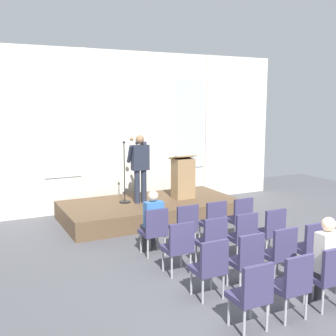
{
  "coord_description": "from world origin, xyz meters",
  "views": [
    {
      "loc": [
        -4.18,
        -4.46,
        2.93
      ],
      "look_at": [
        -0.08,
        3.82,
        1.47
      ],
      "focal_mm": 44.46,
      "sensor_mm": 36.0,
      "label": 1
    }
  ],
  "objects_px": {
    "chair_r1_c1": "(212,239)",
    "chair_r3_c0": "(252,292)",
    "chair_r3_c2": "(328,273)",
    "audience_r0_c0": "(153,219)",
    "chair_r0_c3": "(240,216)",
    "chair_r3_c1": "(292,282)",
    "mic_stand": "(125,189)",
    "speaker": "(140,164)",
    "lectern": "(183,177)",
    "chair_r0_c0": "(154,229)",
    "chair_r1_c0": "(179,245)",
    "chair_r0_c1": "(185,224)",
    "chair_r2_c1": "(247,258)",
    "chair_r2_c0": "(210,265)",
    "chair_r1_c3": "(271,229)",
    "chair_r2_c2": "(280,251)",
    "chair_r1_c2": "(243,234)",
    "audience_r3_c2": "(325,257)",
    "chair_r0_c2": "(213,220)",
    "chair_r2_c3": "(310,245)"
  },
  "relations": [
    {
      "from": "chair_r1_c1",
      "to": "chair_r3_c0",
      "type": "bearing_deg",
      "value": -108.4
    },
    {
      "from": "chair_r3_c2",
      "to": "audience_r0_c0",
      "type": "bearing_deg",
      "value": 113.33
    },
    {
      "from": "chair_r1_c1",
      "to": "chair_r0_c3",
      "type": "bearing_deg",
      "value": 36.93
    },
    {
      "from": "chair_r3_c1",
      "to": "chair_r3_c2",
      "type": "bearing_deg",
      "value": 0.0
    },
    {
      "from": "chair_r0_c3",
      "to": "mic_stand",
      "type": "bearing_deg",
      "value": 121.87
    },
    {
      "from": "speaker",
      "to": "chair_r3_c0",
      "type": "height_order",
      "value": "speaker"
    },
    {
      "from": "lectern",
      "to": "chair_r1_c1",
      "type": "xyz_separation_m",
      "value": [
        -1.26,
        -3.42,
        -0.46
      ]
    },
    {
      "from": "chair_r0_c0",
      "to": "chair_r1_c0",
      "type": "bearing_deg",
      "value": -90.0
    },
    {
      "from": "audience_r0_c0",
      "to": "chair_r1_c1",
      "type": "bearing_deg",
      "value": -58.46
    },
    {
      "from": "audience_r0_c0",
      "to": "chair_r0_c1",
      "type": "height_order",
      "value": "audience_r0_c0"
    },
    {
      "from": "chair_r0_c3",
      "to": "chair_r3_c0",
      "type": "height_order",
      "value": "same"
    },
    {
      "from": "audience_r0_c0",
      "to": "chair_r3_c1",
      "type": "bearing_deg",
      "value": -77.83
    },
    {
      "from": "chair_r2_c1",
      "to": "chair_r1_c0",
      "type": "bearing_deg",
      "value": 123.63
    },
    {
      "from": "chair_r2_c1",
      "to": "chair_r3_c0",
      "type": "bearing_deg",
      "value": -123.63
    },
    {
      "from": "chair_r2_c0",
      "to": "chair_r3_c1",
      "type": "height_order",
      "value": "same"
    },
    {
      "from": "chair_r1_c3",
      "to": "chair_r3_c1",
      "type": "bearing_deg",
      "value": -123.63
    },
    {
      "from": "chair_r2_c2",
      "to": "lectern",
      "type": "bearing_deg",
      "value": 82.44
    },
    {
      "from": "audience_r0_c0",
      "to": "lectern",
      "type": "bearing_deg",
      "value": 50.38
    },
    {
      "from": "chair_r0_c0",
      "to": "chair_r1_c2",
      "type": "bearing_deg",
      "value": -36.93
    },
    {
      "from": "chair_r1_c1",
      "to": "audience_r3_c2",
      "type": "xyz_separation_m",
      "value": [
        0.67,
        -1.93,
        0.21
      ]
    },
    {
      "from": "chair_r0_c2",
      "to": "chair_r2_c2",
      "type": "bearing_deg",
      "value": -90.0
    },
    {
      "from": "chair_r1_c0",
      "to": "chair_r2_c1",
      "type": "bearing_deg",
      "value": -56.37
    },
    {
      "from": "audience_r0_c0",
      "to": "chair_r3_c2",
      "type": "distance_m",
      "value": 3.38
    },
    {
      "from": "chair_r1_c3",
      "to": "chair_r3_c2",
      "type": "distance_m",
      "value": 2.12
    },
    {
      "from": "chair_r2_c3",
      "to": "chair_r1_c2",
      "type": "bearing_deg",
      "value": 123.63
    },
    {
      "from": "lectern",
      "to": "chair_r0_c3",
      "type": "relative_size",
      "value": 1.23
    },
    {
      "from": "chair_r1_c1",
      "to": "chair_r1_c3",
      "type": "distance_m",
      "value": 1.34
    },
    {
      "from": "lectern",
      "to": "chair_r2_c0",
      "type": "distance_m",
      "value": 4.84
    },
    {
      "from": "chair_r2_c0",
      "to": "chair_r2_c1",
      "type": "distance_m",
      "value": 0.67
    },
    {
      "from": "chair_r1_c0",
      "to": "chair_r1_c2",
      "type": "xyz_separation_m",
      "value": [
        1.34,
        0.0,
        0.0
      ]
    },
    {
      "from": "chair_r1_c0",
      "to": "chair_r1_c1",
      "type": "relative_size",
      "value": 1.0
    },
    {
      "from": "chair_r2_c1",
      "to": "chair_r3_c2",
      "type": "distance_m",
      "value": 1.21
    },
    {
      "from": "chair_r0_c1",
      "to": "chair_r3_c0",
      "type": "relative_size",
      "value": 1.0
    },
    {
      "from": "chair_r0_c2",
      "to": "chair_r3_c2",
      "type": "xyz_separation_m",
      "value": [
        0.0,
        -3.02,
        0.0
      ]
    },
    {
      "from": "chair_r3_c0",
      "to": "chair_r2_c0",
      "type": "bearing_deg",
      "value": 90.0
    },
    {
      "from": "audience_r0_c0",
      "to": "chair_r3_c2",
      "type": "height_order",
      "value": "audience_r0_c0"
    },
    {
      "from": "chair_r2_c2",
      "to": "chair_r3_c2",
      "type": "relative_size",
      "value": 1.0
    },
    {
      "from": "chair_r2_c1",
      "to": "chair_r1_c2",
      "type": "bearing_deg",
      "value": 56.37
    },
    {
      "from": "chair_r2_c3",
      "to": "audience_r0_c0",
      "type": "bearing_deg",
      "value": 133.76
    },
    {
      "from": "chair_r2_c2",
      "to": "chair_r1_c0",
      "type": "bearing_deg",
      "value": 143.07
    },
    {
      "from": "chair_r1_c1",
      "to": "chair_r2_c1",
      "type": "bearing_deg",
      "value": -90.0
    },
    {
      "from": "chair_r0_c0",
      "to": "chair_r0_c1",
      "type": "bearing_deg",
      "value": 0.0
    },
    {
      "from": "chair_r0_c3",
      "to": "chair_r2_c2",
      "type": "height_order",
      "value": "same"
    },
    {
      "from": "speaker",
      "to": "chair_r1_c0",
      "type": "height_order",
      "value": "speaker"
    },
    {
      "from": "audience_r0_c0",
      "to": "chair_r0_c3",
      "type": "bearing_deg",
      "value": -2.4
    },
    {
      "from": "lectern",
      "to": "chair_r0_c1",
      "type": "xyz_separation_m",
      "value": [
        -1.26,
        -2.41,
        -0.46
      ]
    },
    {
      "from": "chair_r2_c3",
      "to": "chair_r2_c0",
      "type": "bearing_deg",
      "value": 180.0
    },
    {
      "from": "chair_r0_c0",
      "to": "audience_r3_c2",
      "type": "height_order",
      "value": "audience_r3_c2"
    },
    {
      "from": "mic_stand",
      "to": "lectern",
      "type": "distance_m",
      "value": 1.58
    },
    {
      "from": "chair_r0_c2",
      "to": "chair_r1_c1",
      "type": "bearing_deg",
      "value": -123.63
    }
  ]
}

